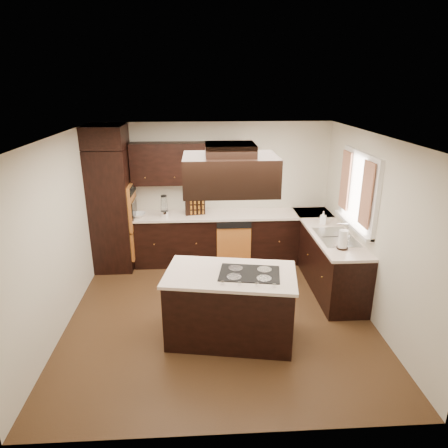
{
  "coord_description": "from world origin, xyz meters",
  "views": [
    {
      "loc": [
        -0.23,
        -4.98,
        3.13
      ],
      "look_at": [
        0.1,
        0.6,
        1.15
      ],
      "focal_mm": 32.0,
      "sensor_mm": 36.0,
      "label": 1
    }
  ],
  "objects_px": {
    "spice_rack": "(195,207)",
    "island": "(230,307)",
    "oven_column": "(112,210)",
    "range_hood": "(230,174)"
  },
  "relations": [
    {
      "from": "oven_column",
      "to": "island",
      "type": "height_order",
      "value": "oven_column"
    },
    {
      "from": "island",
      "to": "spice_rack",
      "type": "height_order",
      "value": "spice_rack"
    },
    {
      "from": "island",
      "to": "range_hood",
      "type": "height_order",
      "value": "range_hood"
    },
    {
      "from": "oven_column",
      "to": "spice_rack",
      "type": "distance_m",
      "value": 1.43
    },
    {
      "from": "spice_rack",
      "to": "oven_column",
      "type": "bearing_deg",
      "value": 170.72
    },
    {
      "from": "oven_column",
      "to": "range_hood",
      "type": "xyz_separation_m",
      "value": [
        1.88,
        -2.25,
        1.1
      ]
    },
    {
      "from": "spice_rack",
      "to": "island",
      "type": "bearing_deg",
      "value": -91.5
    },
    {
      "from": "range_hood",
      "to": "spice_rack",
      "type": "xyz_separation_m",
      "value": [
        -0.44,
        2.33,
        -1.1
      ]
    },
    {
      "from": "oven_column",
      "to": "island",
      "type": "bearing_deg",
      "value": -50.21
    },
    {
      "from": "oven_column",
      "to": "range_hood",
      "type": "bearing_deg",
      "value": -50.26
    }
  ]
}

